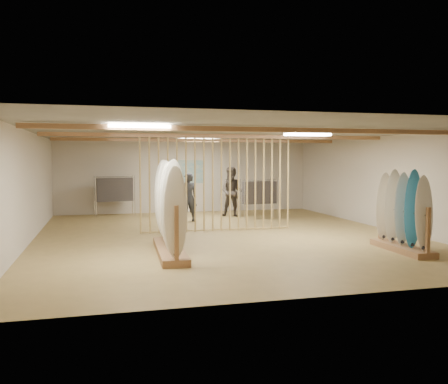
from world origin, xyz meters
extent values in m
plane|color=#A4874F|center=(0.00, 0.00, 0.00)|extent=(12.00, 12.00, 0.00)
plane|color=gray|center=(0.00, 0.00, 2.80)|extent=(12.00, 12.00, 0.00)
plane|color=beige|center=(0.00, 6.00, 1.40)|extent=(12.00, 0.00, 12.00)
plane|color=beige|center=(0.00, -6.00, 1.40)|extent=(12.00, 0.00, 12.00)
plane|color=beige|center=(-5.00, 0.00, 1.40)|extent=(0.00, 12.00, 12.00)
plane|color=beige|center=(5.00, 0.00, 1.40)|extent=(0.00, 12.00, 12.00)
cube|color=#9B6C46|center=(0.00, 0.00, 2.72)|extent=(9.50, 6.12, 0.10)
cube|color=white|center=(0.00, 0.00, 2.74)|extent=(1.20, 0.35, 0.06)
cylinder|color=tan|center=(-2.20, 0.80, 1.40)|extent=(0.05, 0.05, 2.78)
cylinder|color=tan|center=(-1.94, 0.80, 1.40)|extent=(0.05, 0.05, 2.78)
cylinder|color=tan|center=(-1.68, 0.80, 1.40)|extent=(0.05, 0.05, 2.78)
cylinder|color=tan|center=(-1.42, 0.80, 1.40)|extent=(0.05, 0.05, 2.78)
cylinder|color=tan|center=(-1.16, 0.80, 1.40)|extent=(0.05, 0.05, 2.78)
cylinder|color=tan|center=(-0.91, 0.80, 1.40)|extent=(0.05, 0.05, 2.78)
cylinder|color=tan|center=(-0.65, 0.80, 1.40)|extent=(0.05, 0.05, 2.78)
cylinder|color=tan|center=(-0.39, 0.80, 1.40)|extent=(0.05, 0.05, 2.78)
cylinder|color=tan|center=(-0.13, 0.80, 1.40)|extent=(0.05, 0.05, 2.78)
cylinder|color=tan|center=(0.13, 0.80, 1.40)|extent=(0.05, 0.05, 2.78)
cylinder|color=tan|center=(0.39, 0.80, 1.40)|extent=(0.05, 0.05, 2.78)
cylinder|color=tan|center=(0.65, 0.80, 1.40)|extent=(0.05, 0.05, 2.78)
cylinder|color=tan|center=(0.91, 0.80, 1.40)|extent=(0.05, 0.05, 2.78)
cylinder|color=tan|center=(1.16, 0.80, 1.40)|extent=(0.05, 0.05, 2.78)
cylinder|color=tan|center=(1.42, 0.80, 1.40)|extent=(0.05, 0.05, 2.78)
cylinder|color=tan|center=(1.68, 0.80, 1.40)|extent=(0.05, 0.05, 2.78)
cylinder|color=tan|center=(1.94, 0.80, 1.40)|extent=(0.05, 0.05, 2.78)
cylinder|color=tan|center=(2.20, 0.80, 1.40)|extent=(0.05, 0.05, 2.78)
cube|color=teal|center=(0.00, 5.98, 1.60)|extent=(1.40, 0.03, 0.90)
cube|color=#9B6C46|center=(-1.80, -2.14, 0.08)|extent=(0.68, 2.92, 0.15)
cylinder|color=black|center=(-1.80, -2.14, 1.01)|extent=(0.14, 2.84, 0.01)
ellipsoid|color=silver|center=(-1.85, -3.39, 1.09)|extent=(0.49, 0.08, 1.87)
ellipsoid|color=white|center=(-1.84, -2.97, 1.09)|extent=(0.49, 0.08, 1.87)
ellipsoid|color=white|center=(-1.82, -2.56, 1.09)|extent=(0.49, 0.08, 1.87)
ellipsoid|color=silver|center=(-1.80, -2.14, 1.09)|extent=(0.49, 0.08, 1.87)
ellipsoid|color=white|center=(-1.78, -1.73, 1.09)|extent=(0.49, 0.08, 1.87)
ellipsoid|color=white|center=(-1.76, -1.31, 1.09)|extent=(0.49, 0.08, 1.87)
ellipsoid|color=white|center=(-1.74, -0.89, 1.09)|extent=(0.49, 0.08, 1.87)
cube|color=#9B6C46|center=(3.38, -3.17, 0.07)|extent=(0.56, 1.94, 0.14)
cylinder|color=black|center=(3.38, -3.17, 0.92)|extent=(0.06, 1.87, 0.01)
ellipsoid|color=white|center=(3.35, -3.93, 0.98)|extent=(0.44, 0.07, 1.69)
ellipsoid|color=#2D8CD1|center=(3.36, -3.55, 0.98)|extent=(0.44, 0.07, 1.69)
ellipsoid|color=white|center=(3.38, -3.17, 0.98)|extent=(0.44, 0.07, 1.69)
ellipsoid|color=white|center=(3.39, -2.79, 0.98)|extent=(0.44, 0.07, 1.69)
ellipsoid|color=silver|center=(3.40, -2.41, 0.98)|extent=(0.44, 0.07, 1.69)
cylinder|color=silver|center=(-2.78, 5.31, 1.45)|extent=(1.39, 0.26, 0.03)
cube|color=black|center=(-2.78, 5.31, 0.98)|extent=(1.34, 0.56, 0.85)
cylinder|color=silver|center=(-2.78, 5.31, 0.75)|extent=(0.03, 0.03, 1.50)
cylinder|color=silver|center=(2.19, 3.44, 1.35)|extent=(1.30, 0.17, 0.03)
cube|color=black|center=(2.19, 3.44, 0.91)|extent=(1.24, 0.46, 0.79)
cylinder|color=silver|center=(2.19, 3.44, 0.70)|extent=(0.03, 0.03, 1.40)
imported|color=#25272C|center=(-0.42, 3.15, 0.93)|extent=(0.68, 0.47, 1.86)
imported|color=#39312C|center=(1.35, 4.01, 1.03)|extent=(1.22, 1.11, 2.06)
camera|label=1|loc=(-3.24, -12.50, 2.10)|focal=38.00mm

